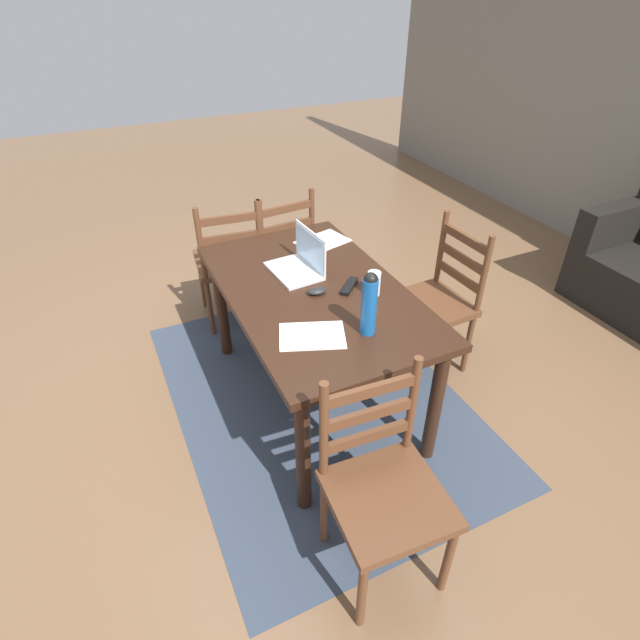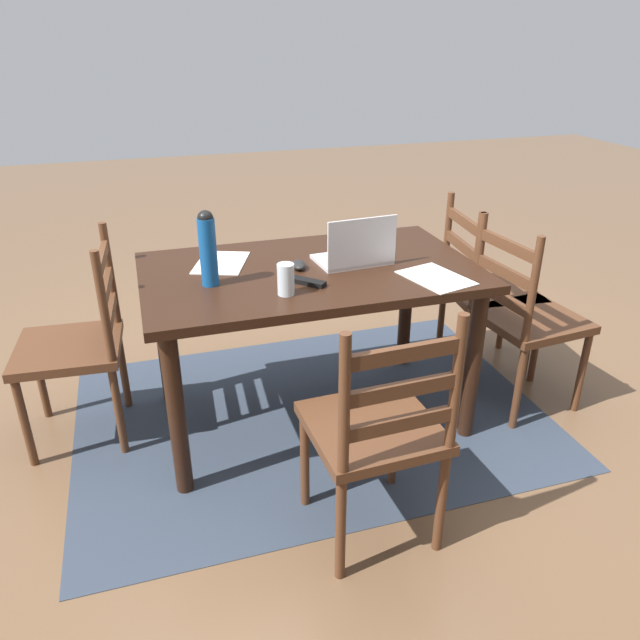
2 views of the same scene
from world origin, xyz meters
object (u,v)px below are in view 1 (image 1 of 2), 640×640
(chair_left_near, at_px, (230,262))
(drinking_glass, at_px, (374,283))
(chair_left_far, at_px, (278,252))
(chair_far_head, at_px, (435,302))
(water_bottle, at_px, (369,303))
(tv_remote, at_px, (349,286))
(dining_table, at_px, (315,306))
(chair_right_near, at_px, (383,489))
(computer_mouse, at_px, (317,291))
(laptop, at_px, (301,261))

(chair_left_near, height_order, drinking_glass, chair_left_near)
(chair_left_near, bearing_deg, chair_left_far, 89.99)
(chair_left_near, relative_size, chair_far_head, 1.00)
(chair_left_near, height_order, water_bottle, water_bottle)
(chair_left_near, xyz_separation_m, tv_remote, (1.08, 0.35, 0.32))
(drinking_glass, distance_m, tv_remote, 0.14)
(dining_table, distance_m, chair_right_near, 1.05)
(dining_table, relative_size, drinking_glass, 11.48)
(chair_left_near, xyz_separation_m, chair_left_far, (0.00, 0.36, 0.00))
(drinking_glass, height_order, tv_remote, drinking_glass)
(computer_mouse, bearing_deg, dining_table, 177.58)
(chair_left_near, bearing_deg, tv_remote, 17.78)
(laptop, bearing_deg, water_bottle, 4.15)
(chair_left_far, height_order, drinking_glass, chair_left_far)
(chair_right_near, height_order, tv_remote, chair_right_near)
(drinking_glass, bearing_deg, chair_left_far, -176.57)
(chair_left_near, height_order, computer_mouse, chair_left_near)
(chair_left_near, relative_size, chair_right_near, 1.00)
(chair_far_head, bearing_deg, tv_remote, -83.90)
(chair_left_near, distance_m, chair_left_far, 0.36)
(chair_left_far, bearing_deg, chair_right_near, -9.79)
(chair_far_head, xyz_separation_m, computer_mouse, (0.05, -0.82, 0.32))
(chair_right_near, bearing_deg, computer_mouse, 170.40)
(chair_left_far, bearing_deg, drinking_glass, 3.43)
(water_bottle, height_order, tv_remote, water_bottle)
(chair_left_near, xyz_separation_m, computer_mouse, (1.06, 0.17, 0.32))
(drinking_glass, bearing_deg, chair_far_head, 107.27)
(laptop, distance_m, tv_remote, 0.32)
(dining_table, height_order, computer_mouse, computer_mouse)
(chair_far_head, height_order, drinking_glass, chair_far_head)
(chair_right_near, xyz_separation_m, tv_remote, (-0.95, 0.34, 0.32))
(dining_table, distance_m, drinking_glass, 0.35)
(chair_right_near, relative_size, water_bottle, 3.05)
(laptop, xyz_separation_m, tv_remote, (0.27, 0.15, -0.05))
(laptop, height_order, water_bottle, water_bottle)
(chair_left_far, height_order, computer_mouse, chair_left_far)
(laptop, xyz_separation_m, drinking_glass, (0.38, 0.24, 0.01))
(chair_right_near, height_order, drinking_glass, chair_right_near)
(chair_left_far, relative_size, water_bottle, 3.05)
(chair_right_near, distance_m, tv_remote, 1.06)
(chair_far_head, xyz_separation_m, water_bottle, (0.44, -0.75, 0.47))
(water_bottle, height_order, computer_mouse, water_bottle)
(chair_far_head, distance_m, drinking_glass, 0.69)
(chair_left_far, bearing_deg, chair_far_head, 31.81)
(chair_far_head, distance_m, chair_left_far, 1.19)
(chair_right_near, height_order, laptop, laptop)
(chair_left_far, xyz_separation_m, water_bottle, (1.46, -0.12, 0.47))
(water_bottle, relative_size, drinking_glass, 2.46)
(chair_right_near, height_order, computer_mouse, chair_right_near)
(computer_mouse, xyz_separation_m, tv_remote, (0.02, 0.18, -0.01))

